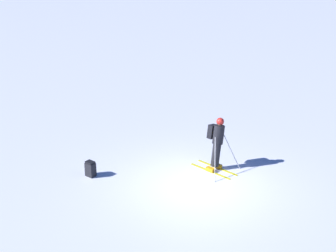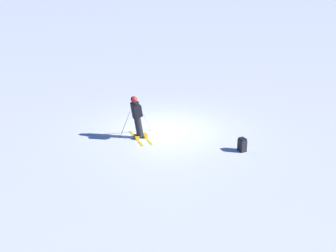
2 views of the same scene
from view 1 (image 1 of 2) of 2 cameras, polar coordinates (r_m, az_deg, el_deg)
ground_plane at (r=17.01m, az=3.02°, el=-6.10°), size 300.00×300.00×0.00m
skier at (r=17.74m, az=4.99°, el=-1.51°), size 1.24×1.66×1.73m
spare_backpack at (r=17.63m, az=-7.88°, el=-4.34°), size 0.27×0.34×0.50m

